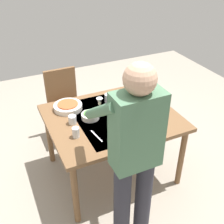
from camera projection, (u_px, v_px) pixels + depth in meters
ground_plane at (112, 170)px, 3.27m from camera, size 6.00×6.00×0.00m
dining_table at (112, 122)px, 2.90m from camera, size 1.30×1.08×0.76m
chair_near at (64, 100)px, 3.60m from camera, size 0.40×0.40×0.91m
person_server at (134, 153)px, 2.07m from camera, size 0.42×0.61×1.69m
wine_bottle at (124, 122)px, 2.58m from camera, size 0.07×0.07×0.30m
wine_glass_left at (100, 102)px, 2.89m from camera, size 0.07×0.07×0.15m
wine_glass_right at (113, 115)px, 2.68m from camera, size 0.07×0.07×0.15m
water_cup_near_left at (72, 120)px, 2.73m from camera, size 0.08×0.08×0.09m
water_cup_near_right at (108, 98)px, 3.06m from camera, size 0.08×0.08×0.10m
water_cup_far_left at (76, 132)px, 2.54m from camera, size 0.07×0.07×0.10m
water_cup_far_right at (134, 87)px, 3.28m from camera, size 0.07×0.07×0.10m
serving_bowl_pasta at (68, 106)px, 2.96m from camera, size 0.30×0.30×0.07m
side_bowl_salad at (90, 116)px, 2.81m from camera, size 0.18×0.18×0.07m
dinner_plate_near at (138, 111)px, 2.93m from camera, size 0.23×0.23×0.01m
table_knife at (97, 136)px, 2.57m from camera, size 0.04×0.20×0.00m
table_fork at (162, 115)px, 2.87m from camera, size 0.07×0.18×0.00m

